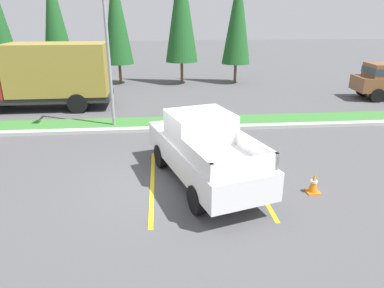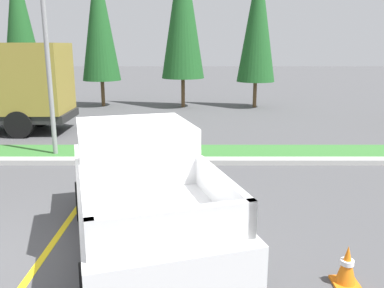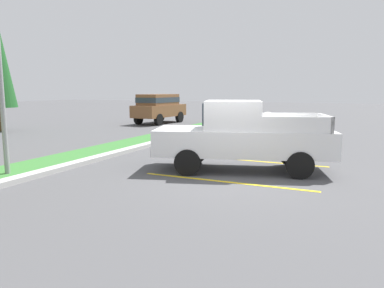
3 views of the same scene
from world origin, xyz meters
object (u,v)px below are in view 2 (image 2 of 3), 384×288
(street_light, at_px, (40,21))
(cypress_tree_rightmost, at_px, (255,20))
(cypress_tree_right_inner, at_px, (181,8))
(traffic_cone, at_px, (345,265))
(pickup_truck_main, at_px, (137,190))
(cypress_tree_left_inner, at_px, (17,19))
(cypress_tree_center, at_px, (97,18))

(street_light, bearing_deg, cypress_tree_rightmost, 52.67)
(cypress_tree_right_inner, relative_size, traffic_cone, 14.65)
(pickup_truck_main, distance_m, cypress_tree_rightmost, 16.72)
(cypress_tree_rightmost, bearing_deg, cypress_tree_left_inner, -178.06)
(cypress_tree_right_inner, bearing_deg, cypress_tree_rightmost, -1.50)
(cypress_tree_left_inner, distance_m, cypress_tree_rightmost, 12.30)
(street_light, relative_size, cypress_tree_left_inner, 0.87)
(pickup_truck_main, bearing_deg, street_light, 120.42)
(cypress_tree_left_inner, xyz_separation_m, cypress_tree_right_inner, (8.38, 0.52, 0.58))
(cypress_tree_left_inner, height_order, cypress_tree_rightmost, cypress_tree_left_inner)
(pickup_truck_main, bearing_deg, traffic_cone, -18.47)
(cypress_tree_left_inner, relative_size, cypress_tree_rightmost, 1.00)
(pickup_truck_main, relative_size, cypress_tree_right_inner, 0.63)
(street_light, distance_m, cypress_tree_left_inner, 10.70)
(cypress_tree_right_inner, bearing_deg, cypress_tree_center, 175.60)
(pickup_truck_main, xyz_separation_m, street_light, (-3.36, 5.72, 2.93))
(cypress_tree_rightmost, relative_size, traffic_cone, 13.01)
(cypress_tree_right_inner, bearing_deg, street_light, -110.23)
(traffic_cone, bearing_deg, cypress_tree_rightmost, 85.76)
(pickup_truck_main, xyz_separation_m, cypress_tree_center, (-4.10, 16.21, 3.65))
(street_light, relative_size, cypress_tree_rightmost, 0.88)
(pickup_truck_main, xyz_separation_m, cypress_tree_right_inner, (0.37, 15.86, 4.14))
(pickup_truck_main, distance_m, traffic_cone, 3.30)
(cypress_tree_left_inner, height_order, cypress_tree_center, cypress_tree_center)
(pickup_truck_main, relative_size, cypress_tree_center, 0.70)
(cypress_tree_right_inner, bearing_deg, traffic_cone, -81.00)
(traffic_cone, bearing_deg, street_light, 133.55)
(pickup_truck_main, height_order, cypress_tree_left_inner, cypress_tree_left_inner)
(street_light, height_order, cypress_tree_left_inner, cypress_tree_left_inner)
(street_light, xyz_separation_m, cypress_tree_center, (-0.73, 10.48, 0.72))
(pickup_truck_main, bearing_deg, cypress_tree_rightmost, 74.77)
(pickup_truck_main, xyz_separation_m, cypress_tree_left_inner, (-8.00, 15.34, 3.56))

